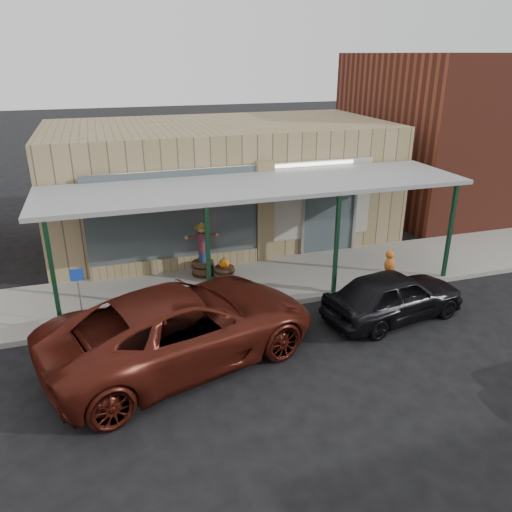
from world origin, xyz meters
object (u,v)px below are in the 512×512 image
object	(u,v)px
barrel_pumpkin	(224,272)
parked_sedan	(394,295)
handicap_sign	(79,289)
barrel_scarecrow	(203,258)
car_maroon	(183,326)

from	to	relation	value
barrel_pumpkin	parked_sedan	distance (m)	4.99
parked_sedan	handicap_sign	bearing A→B (deg)	66.69
handicap_sign	parked_sedan	xyz separation A→B (m)	(7.73, -1.84, -0.45)
barrel_scarecrow	car_maroon	size ratio (longest dim) A/B	0.28
handicap_sign	barrel_pumpkin	bearing A→B (deg)	19.31
handicap_sign	parked_sedan	size ratio (longest dim) A/B	0.37
barrel_pumpkin	handicap_sign	xyz separation A→B (m)	(-4.04, -1.51, 0.71)
barrel_scarecrow	handicap_sign	size ratio (longest dim) A/B	1.14
barrel_scarecrow	parked_sedan	xyz separation A→B (m)	(4.23, -3.86, -0.06)
handicap_sign	car_maroon	distance (m)	3.05
barrel_scarecrow	barrel_pumpkin	world-z (taller)	barrel_scarecrow
barrel_pumpkin	parked_sedan	world-z (taller)	parked_sedan
barrel_scarecrow	handicap_sign	distance (m)	4.06
parked_sedan	barrel_scarecrow	bearing A→B (deg)	37.64
barrel_scarecrow	parked_sedan	bearing A→B (deg)	-20.32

